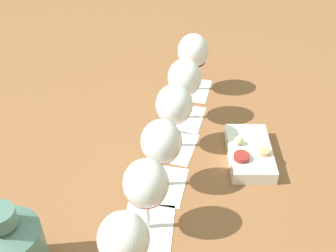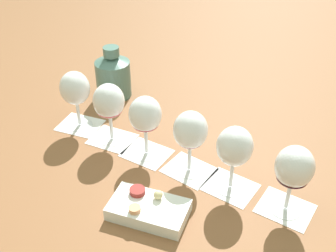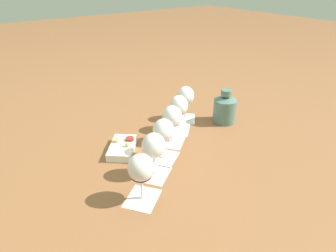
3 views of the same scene
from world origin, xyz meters
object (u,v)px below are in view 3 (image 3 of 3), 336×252
wine_glass_0 (186,98)px  wine_glass_2 (172,118)px  wine_glass_4 (154,148)px  wine_glass_5 (141,170)px  ceramic_vase (225,108)px  wine_glass_1 (179,107)px  wine_glass_3 (163,133)px  snack_dish (123,147)px

wine_glass_0 → wine_glass_2: same height
wine_glass_4 → wine_glass_5: 0.14m
wine_glass_5 → ceramic_vase: size_ratio=1.02×
ceramic_vase → wine_glass_4: bearing=-73.6°
wine_glass_1 → ceramic_vase: size_ratio=1.02×
wine_glass_3 → snack_dish: bearing=-142.9°
ceramic_vase → wine_glass_5: bearing=-69.2°
wine_glass_1 → ceramic_vase: 0.25m
wine_glass_4 → wine_glass_5: same height
wine_glass_0 → wine_glass_2: (0.14, -0.19, -0.00)m
wine_glass_1 → wine_glass_5: 0.50m
ceramic_vase → wine_glass_3: bearing=-78.9°
wine_glass_2 → ceramic_vase: wine_glass_2 is taller
wine_glass_5 → ceramic_vase: 0.67m
wine_glass_2 → wine_glass_5: bearing=-52.0°
ceramic_vase → wine_glass_2: bearing=-89.2°
ceramic_vase → wine_glass_0: bearing=-135.6°
wine_glass_4 → snack_dish: wine_glass_4 is taller
wine_glass_0 → wine_glass_3: bearing=-52.9°
wine_glass_3 → ceramic_vase: bearing=101.1°
ceramic_vase → wine_glass_1: bearing=-105.8°
wine_glass_2 → wine_glass_5: same height
ceramic_vase → snack_dish: (-0.06, -0.54, -0.06)m
wine_glass_5 → snack_dish: size_ratio=0.87×
wine_glass_1 → wine_glass_3: (0.15, -0.20, -0.00)m
wine_glass_4 → snack_dish: 0.24m
wine_glass_4 → ceramic_vase: wine_glass_4 is taller
wine_glass_3 → snack_dish: (-0.14, -0.11, -0.10)m
wine_glass_2 → wine_glass_3: bearing=-51.9°
wine_glass_0 → snack_dish: bearing=-78.8°
ceramic_vase → snack_dish: size_ratio=0.86×
wine_glass_4 → ceramic_vase: bearing=106.4°
wine_glass_5 → snack_dish: wine_glass_5 is taller
wine_glass_0 → wine_glass_5: bearing=-52.6°
wine_glass_3 → snack_dish: 0.21m
wine_glass_3 → wine_glass_1: bearing=127.7°
wine_glass_1 → wine_glass_5: same height
wine_glass_0 → wine_glass_3: (0.22, -0.29, -0.00)m
wine_glass_5 → wine_glass_1: bearing=127.8°
wine_glass_1 → wine_glass_4: size_ratio=1.00×
wine_glass_1 → wine_glass_2: size_ratio=1.00×
wine_glass_4 → wine_glass_5: size_ratio=1.00×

